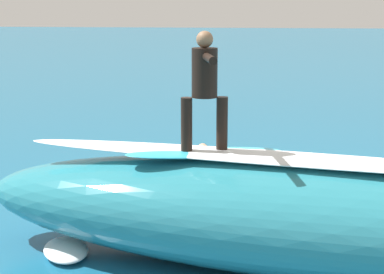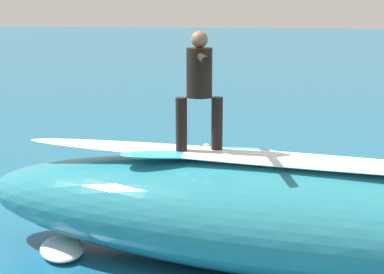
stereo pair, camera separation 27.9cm
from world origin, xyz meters
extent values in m
plane|color=#196084|center=(0.00, 0.00, 0.00)|extent=(120.00, 120.00, 0.00)
ellipsoid|color=teal|center=(-0.54, 2.88, 0.69)|extent=(8.51, 3.62, 1.37)
ellipsoid|color=white|center=(-0.54, 2.88, 1.41)|extent=(7.04, 2.08, 0.08)
ellipsoid|color=#33B2D1|center=(0.55, 2.67, 1.41)|extent=(2.04, 0.94, 0.08)
cylinder|color=black|center=(0.77, 2.71, 1.78)|extent=(0.14, 0.14, 0.66)
cylinder|color=black|center=(0.34, 2.62, 1.78)|extent=(0.14, 0.14, 0.66)
cylinder|color=black|center=(0.55, 2.67, 2.41)|extent=(0.38, 0.38, 0.60)
sphere|color=#936B4C|center=(0.55, 2.67, 2.81)|extent=(0.21, 0.21, 0.21)
cylinder|color=black|center=(0.46, 3.08, 2.62)|extent=(0.21, 0.54, 0.09)
cylinder|color=black|center=(0.64, 2.25, 2.62)|extent=(0.21, 0.54, 0.09)
ellipsoid|color=yellow|center=(1.31, -1.87, 0.03)|extent=(1.81, 2.14, 0.07)
cylinder|color=black|center=(1.31, -1.87, 0.22)|extent=(0.78, 0.89, 0.31)
sphere|color=tan|center=(0.98, -2.30, 0.29)|extent=(0.22, 0.22, 0.22)
cylinder|color=black|center=(1.73, -1.17, 0.14)|extent=(0.56, 0.67, 0.14)
cylinder|color=black|center=(1.87, -1.28, 0.14)|extent=(0.56, 0.67, 0.14)
ellipsoid|color=white|center=(2.36, 2.71, 0.07)|extent=(0.87, 1.07, 0.15)
ellipsoid|color=white|center=(0.05, -1.93, 0.05)|extent=(1.14, 1.07, 0.10)
camera|label=1|loc=(-0.07, 10.50, 3.32)|focal=60.79mm
camera|label=2|loc=(-0.35, 10.47, 3.32)|focal=60.79mm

